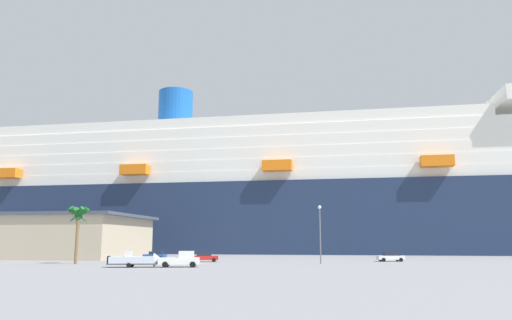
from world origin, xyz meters
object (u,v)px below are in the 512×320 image
at_px(cruise_ship, 286,196).
at_px(palm_tree, 78,218).
at_px(parked_car_red_hatchback, 205,257).
at_px(pickup_truck, 181,260).
at_px(parked_car_blue_suv, 155,255).
at_px(parked_car_white_van, 391,257).
at_px(street_lamp, 320,226).
at_px(small_boat_on_trailer, 138,260).

xyz_separation_m(cruise_ship, palm_tree, (-32.88, -67.22, -9.54)).
bearing_deg(parked_car_red_hatchback, pickup_truck, -91.11).
xyz_separation_m(palm_tree, parked_car_blue_suv, (7.76, 17.96, -6.48)).
height_order(pickup_truck, parked_car_white_van, pickup_truck).
distance_m(palm_tree, parked_car_red_hatchback, 22.10).
relative_size(cruise_ship, parked_car_red_hatchback, 58.12).
height_order(street_lamp, parked_car_red_hatchback, street_lamp).
bearing_deg(parked_car_blue_suv, cruise_ship, 62.97).
height_order(small_boat_on_trailer, parked_car_white_van, small_boat_on_trailer).
bearing_deg(pickup_truck, parked_car_blue_suv, 113.02).
bearing_deg(parked_car_blue_suv, parked_car_red_hatchback, -38.52).
bearing_deg(palm_tree, street_lamp, 4.69).
bearing_deg(small_boat_on_trailer, palm_tree, 145.66).
distance_m(small_boat_on_trailer, street_lamp, 29.02).
height_order(pickup_truck, street_lamp, street_lamp).
distance_m(small_boat_on_trailer, parked_car_white_van, 44.40).
xyz_separation_m(cruise_ship, parked_car_white_van, (18.98, -54.61, -16.01)).
xyz_separation_m(pickup_truck, parked_car_blue_suv, (-11.09, 26.11, -0.21)).
relative_size(pickup_truck, small_boat_on_trailer, 0.67).
xyz_separation_m(cruise_ship, parked_car_red_hatchback, (-13.70, -58.34, -16.02)).
bearing_deg(street_lamp, cruise_ship, 95.39).
bearing_deg(cruise_ship, parked_car_white_van, -70.84).
relative_size(street_lamp, parked_car_white_van, 1.90).
bearing_deg(small_boat_on_trailer, parked_car_white_van, 28.94).
xyz_separation_m(small_boat_on_trailer, parked_car_blue_suv, (-5.25, 26.85, -0.13)).
distance_m(cruise_ship, parked_car_blue_suv, 57.56).
xyz_separation_m(small_boat_on_trailer, parked_car_white_van, (38.86, 21.49, -0.12)).
bearing_deg(cruise_ship, pickup_truck, -100.55).
bearing_deg(parked_car_red_hatchback, parked_car_blue_suv, 141.48).
bearing_deg(palm_tree, pickup_truck, -23.36).
relative_size(palm_tree, parked_car_white_van, 1.87).
height_order(pickup_truck, parked_car_blue_suv, pickup_truck).
bearing_deg(street_lamp, parked_car_blue_suv, 154.64).
xyz_separation_m(pickup_truck, parked_car_white_van, (33.01, 20.74, -0.21)).
height_order(cruise_ship, parked_car_blue_suv, cruise_ship).
distance_m(street_lamp, parked_car_red_hatchback, 21.16).
bearing_deg(small_boat_on_trailer, parked_car_blue_suv, 101.06).
relative_size(cruise_ship, small_boat_on_trailer, 31.99).
bearing_deg(pickup_truck, small_boat_on_trailer, -172.74).
distance_m(cruise_ship, pickup_truck, 78.27).
relative_size(pickup_truck, parked_car_red_hatchback, 1.22).
relative_size(small_boat_on_trailer, parked_car_blue_suv, 1.99).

